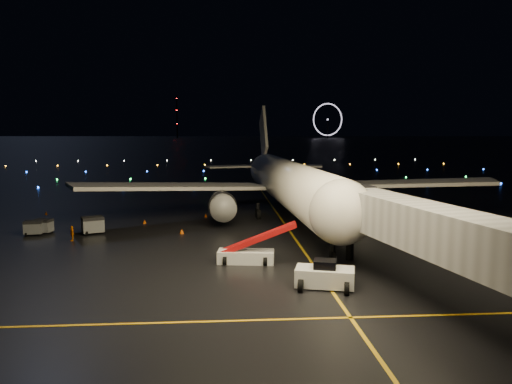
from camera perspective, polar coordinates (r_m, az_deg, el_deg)
ground at (r=338.69m, az=-4.94°, el=5.10°), size 2000.00×2000.00×0.00m
lane_centre at (r=55.21m, az=4.05°, el=-4.73°), size 0.25×80.00×0.02m
lane_cross at (r=31.96m, az=-21.25°, el=-14.04°), size 60.00×0.25×0.02m
airliner at (r=65.58m, az=3.39°, el=3.93°), size 56.61×54.01×15.41m
pushback_tug at (r=36.79m, az=7.88°, el=-9.21°), size 4.62×3.22×1.99m
belt_loader at (r=42.75m, az=-1.17°, el=-5.87°), size 7.21×2.83×3.40m
crew_c at (r=54.55m, az=-20.28°, el=-4.47°), size 0.76×0.99×1.57m
safety_cone_0 at (r=55.40m, az=-8.49°, el=-4.46°), size 0.51×0.51×0.56m
safety_cone_1 at (r=65.57m, az=-5.75°, el=-2.65°), size 0.51×0.51×0.51m
safety_cone_2 at (r=62.37m, az=-12.61°, el=-3.30°), size 0.48×0.48×0.48m
safety_cone_3 at (r=72.84m, az=-22.87°, el=-2.23°), size 0.46×0.46×0.44m
ferris_wheel at (r=776.54m, az=8.20°, el=8.05°), size 49.33×16.80×52.00m
radio_mast at (r=781.40m, az=-9.02°, el=8.47°), size 1.80×1.80×64.00m
taxiway_lights at (r=144.96m, az=-5.86°, el=2.62°), size 164.00×92.00×0.36m
baggage_cart_0 at (r=57.48m, az=-18.16°, el=-3.64°), size 2.67×2.33×1.90m
baggage_cart_1 at (r=59.83m, az=-23.14°, el=-3.62°), size 2.09×1.69×1.55m
baggage_cart_2 at (r=59.17m, az=-24.08°, el=-3.77°), size 1.99×1.51×1.57m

